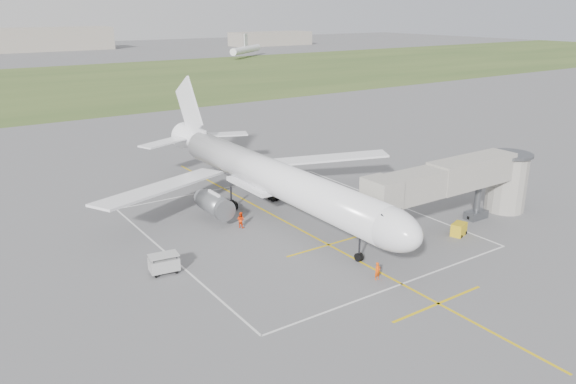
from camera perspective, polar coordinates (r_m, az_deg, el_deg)
ground at (r=63.26m, az=-1.49°, el=-2.38°), size 700.00×700.00×0.00m
grass_strip at (r=183.96m, az=-24.43°, el=9.71°), size 700.00×120.00×0.02m
apron_markings at (r=58.78m, az=1.61°, el=-4.03°), size 28.20×60.00×0.01m
airliner at (r=62.45m, az=-1.89°, el=1.59°), size 38.93×46.75×13.52m
jet_bridge at (r=62.49m, az=17.66°, el=1.07°), size 23.40×5.00×7.20m
gpu_unit at (r=60.22m, az=16.97°, el=-3.65°), size 2.02×1.67×1.31m
baggage_cart at (r=50.78m, az=-12.48°, el=-7.12°), size 2.71×1.85×1.76m
ramp_worker_nose at (r=49.14m, az=9.09°, el=-7.93°), size 0.59×0.39×1.59m
ramp_worker_wing at (r=59.72m, az=-4.82°, el=-2.83°), size 0.96×1.05×1.75m
distant_aircraft at (r=225.64m, az=-21.23°, el=12.31°), size 189.77×53.51×8.85m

